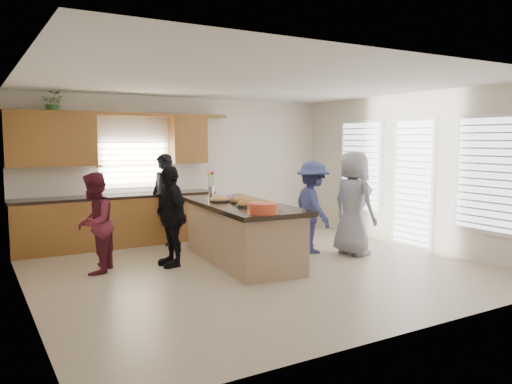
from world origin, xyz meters
TOP-DOWN VIEW (x-y plane):
  - floor at (0.00, 0.00)m, footprint 6.50×6.50m
  - room_shell at (0.00, 0.00)m, footprint 6.52×6.02m
  - back_cabinetry at (-1.47, 2.73)m, footprint 4.08×0.66m
  - right_wall_glazing at (3.22, -0.13)m, footprint 0.06×4.00m
  - island at (-0.03, 0.47)m, footprint 1.36×2.78m
  - platter_front at (-0.06, 0.10)m, footprint 0.48×0.48m
  - platter_mid at (0.06, 0.57)m, footprint 0.44×0.44m
  - platter_back at (-0.20, 0.90)m, footprint 0.37×0.37m
  - salad_bowl at (-0.29, -0.62)m, footprint 0.43×0.43m
  - clear_cup at (0.13, -0.42)m, footprint 0.07×0.07m
  - plate_stack at (0.09, 1.27)m, footprint 0.22×0.22m
  - flower_vase at (0.03, 1.72)m, footprint 0.14×0.14m
  - potted_plant at (-2.44, 2.82)m, footprint 0.44×0.41m
  - woman_left_back at (-0.62, 2.40)m, footprint 0.63×0.74m
  - woman_left_mid at (-2.22, 0.97)m, footprint 0.85×0.91m
  - woman_left_front at (-1.09, 0.81)m, footprint 0.45×0.95m
  - woman_right_back at (1.37, 0.46)m, footprint 0.78×1.13m
  - woman_right_front at (1.86, -0.04)m, footprint 0.61×0.90m

SIDE VIEW (x-z plane):
  - floor at x=0.00m, z-range 0.00..0.00m
  - island at x=-0.03m, z-range -0.02..0.93m
  - woman_left_mid at x=-2.22m, z-range 0.00..1.49m
  - woman_left_front at x=-1.09m, z-range 0.00..1.57m
  - woman_right_back at x=1.37m, z-range 0.00..1.60m
  - woman_left_back at x=-0.62m, z-range 0.00..1.70m
  - woman_right_front at x=1.86m, z-range 0.00..1.77m
  - back_cabinetry at x=-1.47m, z-range -0.32..2.14m
  - platter_back at x=-0.20m, z-range 0.90..1.05m
  - platter_mid at x=0.06m, z-range 0.89..1.07m
  - platter_front at x=-0.06m, z-range 0.88..1.07m
  - plate_stack at x=0.09m, z-range 0.95..1.01m
  - clear_cup at x=0.13m, z-range 0.95..1.04m
  - salad_bowl at x=-0.29m, z-range 0.96..1.10m
  - flower_vase at x=0.03m, z-range 0.97..1.42m
  - right_wall_glazing at x=3.22m, z-range 0.22..2.47m
  - room_shell at x=0.00m, z-range 0.50..3.31m
  - potted_plant at x=-2.44m, z-range 2.40..2.79m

